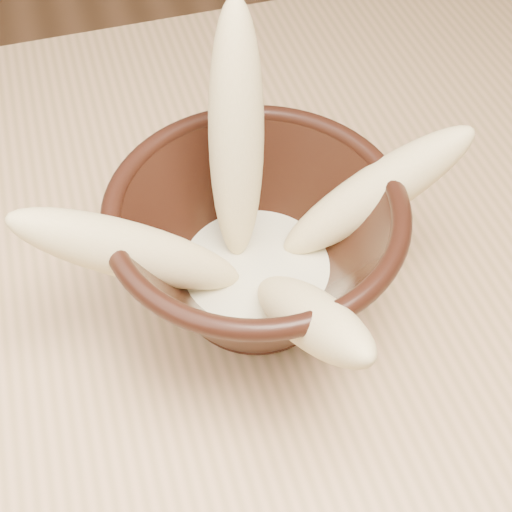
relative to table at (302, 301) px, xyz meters
The scene contains 7 objects.
table is the anchor object (origin of this frame).
bowl 0.17m from the table, 146.58° to the right, with size 0.23×0.23×0.12m.
milk_puddle 0.14m from the table, 146.58° to the right, with size 0.13×0.13×0.02m, color beige.
banana_upright 0.23m from the table, 168.37° to the left, with size 0.04×0.04×0.20m, color #E1CC85.
banana_left 0.24m from the table, 165.00° to the right, with size 0.04×0.04×0.19m, color #E1CC85.
banana_right 0.18m from the table, 42.94° to the right, with size 0.04×0.04×0.17m, color #E1CC85.
banana_front 0.22m from the table, 110.56° to the right, with size 0.04×0.04×0.16m, color #E1CC85.
Camera 1 is at (-0.16, -0.38, 1.25)m, focal length 50.00 mm.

